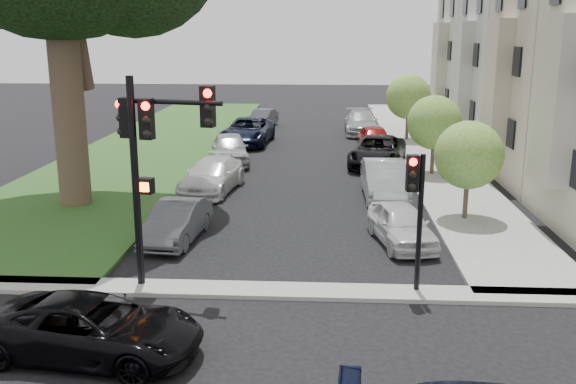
# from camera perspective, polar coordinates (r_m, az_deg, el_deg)

# --- Properties ---
(ground) EXTENTS (140.00, 140.00, 0.00)m
(ground) POSITION_cam_1_polar(r_m,az_deg,el_deg) (15.31, -1.12, -11.90)
(ground) COLOR black
(ground) RESTS_ON ground
(grass_strip) EXTENTS (8.00, 44.00, 0.12)m
(grass_strip) POSITION_cam_1_polar(r_m,az_deg,el_deg) (39.61, -11.50, 4.16)
(grass_strip) COLOR #24541E
(grass_strip) RESTS_ON ground
(sidewalk_right) EXTENTS (3.50, 44.00, 0.12)m
(sidewalk_right) POSITION_cam_1_polar(r_m,az_deg,el_deg) (38.71, 11.73, 3.92)
(sidewalk_right) COLOR gray
(sidewalk_right) RESTS_ON ground
(sidewalk_cross) EXTENTS (60.00, 1.00, 0.12)m
(sidewalk_cross) POSITION_cam_1_polar(r_m,az_deg,el_deg) (17.10, -0.59, -8.78)
(sidewalk_cross) COLOR gray
(sidewalk_cross) RESTS_ON ground
(house_c) EXTENTS (7.70, 7.55, 15.97)m
(house_c) POSITION_cam_1_polar(r_m,az_deg,el_deg) (38.43, 21.14, 13.53)
(house_c) COLOR #BBB4A3
(house_c) RESTS_ON ground
(house_d) EXTENTS (7.70, 7.55, 15.97)m
(house_d) POSITION_cam_1_polar(r_m,az_deg,el_deg) (45.65, 18.29, 13.70)
(house_d) COLOR tan
(house_d) RESTS_ON ground
(small_tree_a) EXTENTS (2.44, 2.44, 3.67)m
(small_tree_a) POSITION_cam_1_polar(r_m,az_deg,el_deg) (23.67, 15.77, 3.17)
(small_tree_a) COLOR #483C2F
(small_tree_a) RESTS_ON ground
(small_tree_b) EXTENTS (2.55, 2.55, 3.83)m
(small_tree_b) POSITION_cam_1_polar(r_m,az_deg,el_deg) (30.97, 12.88, 6.03)
(small_tree_b) COLOR #483C2F
(small_tree_b) RESTS_ON ground
(small_tree_c) EXTENTS (2.78, 2.78, 4.17)m
(small_tree_c) POSITION_cam_1_polar(r_m,az_deg,el_deg) (40.70, 10.65, 8.32)
(small_tree_c) COLOR #483C2F
(small_tree_c) RESTS_ON ground
(traffic_signal_main) EXTENTS (2.76, 0.77, 5.64)m
(traffic_signal_main) POSITION_cam_1_polar(r_m,az_deg,el_deg) (16.80, -12.10, 4.12)
(traffic_signal_main) COLOR black
(traffic_signal_main) RESTS_ON ground
(traffic_signal_secondary) EXTENTS (0.48, 0.39, 3.73)m
(traffic_signal_secondary) POSITION_cam_1_polar(r_m,az_deg,el_deg) (16.60, 11.31, -0.51)
(traffic_signal_secondary) COLOR black
(traffic_signal_secondary) RESTS_ON ground
(car_cross_near) EXTENTS (4.90, 2.76, 1.29)m
(car_cross_near) POSITION_cam_1_polar(r_m,az_deg,el_deg) (14.38, -16.96, -11.50)
(car_cross_near) COLOR black
(car_cross_near) RESTS_ON ground
(car_parked_0) EXTENTS (2.24, 4.08, 1.31)m
(car_parked_0) POSITION_cam_1_polar(r_m,az_deg,el_deg) (21.02, 10.04, -2.86)
(car_parked_0) COLOR silver
(car_parked_0) RESTS_ON ground
(car_parked_1) EXTENTS (1.74, 4.75, 1.56)m
(car_parked_1) POSITION_cam_1_polar(r_m,az_deg,el_deg) (26.57, 8.56, 1.04)
(car_parked_1) COLOR #999BA0
(car_parked_1) RESTS_ON ground
(car_parked_2) EXTENTS (3.53, 5.87, 1.52)m
(car_parked_2) POSITION_cam_1_polar(r_m,az_deg,el_deg) (33.07, 7.98, 3.61)
(car_parked_2) COLOR black
(car_parked_2) RESTS_ON ground
(car_parked_3) EXTENTS (1.95, 4.34, 1.45)m
(car_parked_3) POSITION_cam_1_polar(r_m,az_deg,el_deg) (37.15, 7.73, 4.71)
(car_parked_3) COLOR maroon
(car_parked_3) RESTS_ON ground
(car_parked_4) EXTENTS (2.16, 5.27, 1.53)m
(car_parked_4) POSITION_cam_1_polar(r_m,az_deg,el_deg) (43.43, 6.51, 6.15)
(car_parked_4) COLOR #999BA0
(car_parked_4) RESTS_ON ground
(car_parked_5) EXTENTS (1.75, 4.06, 1.30)m
(car_parked_5) POSITION_cam_1_polar(r_m,az_deg,el_deg) (21.32, -9.87, -2.62)
(car_parked_5) COLOR #3F4247
(car_parked_5) RESTS_ON ground
(car_parked_6) EXTENTS (2.61, 5.04, 1.40)m
(car_parked_6) POSITION_cam_1_polar(r_m,az_deg,el_deg) (27.66, -6.75, 1.45)
(car_parked_6) COLOR silver
(car_parked_6) RESTS_ON ground
(car_parked_7) EXTENTS (2.70, 4.89, 1.58)m
(car_parked_7) POSITION_cam_1_polar(r_m,az_deg,el_deg) (33.46, -5.21, 3.85)
(car_parked_7) COLOR #999BA0
(car_parked_7) RESTS_ON ground
(car_parked_8) EXTENTS (3.05, 5.95, 1.61)m
(car_parked_8) POSITION_cam_1_polar(r_m,az_deg,el_deg) (39.22, -3.62, 5.42)
(car_parked_8) COLOR black
(car_parked_8) RESTS_ON ground
(car_parked_9) EXTENTS (2.08, 4.05, 1.27)m
(car_parked_9) POSITION_cam_1_polar(r_m,az_deg,el_deg) (46.25, -2.29, 6.55)
(car_parked_9) COLOR #3F4247
(car_parked_9) RESTS_ON ground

